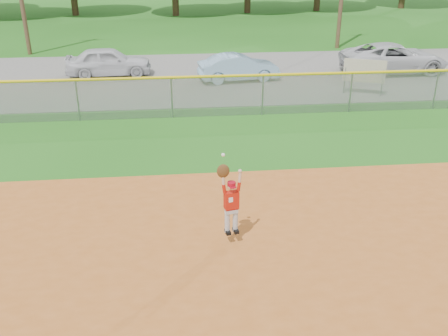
# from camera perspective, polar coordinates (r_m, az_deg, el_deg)

# --- Properties ---
(ground) EXTENTS (120.00, 120.00, 0.00)m
(ground) POSITION_cam_1_polar(r_m,az_deg,el_deg) (9.62, -5.32, -13.77)
(ground) COLOR #216316
(ground) RESTS_ON ground
(parking_strip) EXTENTS (44.00, 10.00, 0.03)m
(parking_strip) POSITION_cam_1_polar(r_m,az_deg,el_deg) (24.29, -6.02, 10.35)
(parking_strip) COLOR slate
(parking_strip) RESTS_ON ground
(car_white_a) EXTENTS (4.06, 1.86, 1.35)m
(car_white_a) POSITION_cam_1_polar(r_m,az_deg,el_deg) (24.74, -13.07, 11.77)
(car_white_a) COLOR silver
(car_white_a) RESTS_ON parking_strip
(car_blue) EXTENTS (3.80, 1.74, 1.21)m
(car_blue) POSITION_cam_1_polar(r_m,az_deg,el_deg) (23.26, 1.68, 11.40)
(car_blue) COLOR #8FB9D5
(car_blue) RESTS_ON parking_strip
(car_white_b) EXTENTS (5.13, 2.48, 1.41)m
(car_white_b) POSITION_cam_1_polar(r_m,az_deg,el_deg) (26.05, 18.83, 11.81)
(car_white_b) COLOR silver
(car_white_b) RESTS_ON parking_strip
(sponsor_sign) EXTENTS (1.58, 0.72, 1.51)m
(sponsor_sign) POSITION_cam_1_polar(r_m,az_deg,el_deg) (21.70, 15.75, 10.53)
(sponsor_sign) COLOR gray
(sponsor_sign) RESTS_ON ground
(outfield_fence) EXTENTS (40.06, 0.10, 1.55)m
(outfield_fence) POSITION_cam_1_polar(r_m,az_deg,el_deg) (18.27, -6.01, 8.38)
(outfield_fence) COLOR gray
(outfield_fence) RESTS_ON ground
(ballplayer) EXTENTS (0.54, 0.26, 1.85)m
(ballplayer) POSITION_cam_1_polar(r_m,az_deg,el_deg) (10.32, 0.71, -3.59)
(ballplayer) COLOR silver
(ballplayer) RESTS_ON ground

